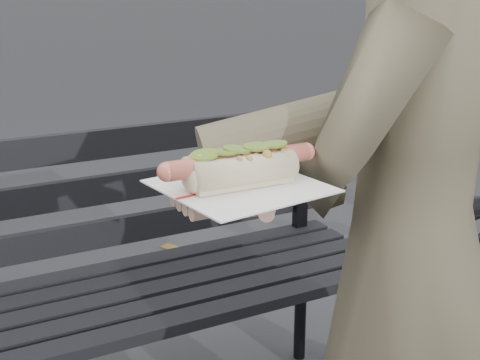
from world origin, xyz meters
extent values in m
cylinder|color=black|center=(0.71, 0.59, 0.23)|extent=(0.04, 0.04, 0.45)
cylinder|color=black|center=(0.71, 0.93, 0.23)|extent=(0.04, 0.04, 0.45)
cube|color=black|center=(0.04, 0.58, 0.47)|extent=(1.50, 0.07, 0.03)
cube|color=black|center=(0.04, 0.67, 0.47)|extent=(1.50, 0.07, 0.03)
cube|color=black|center=(0.04, 0.76, 0.47)|extent=(1.50, 0.07, 0.03)
cube|color=black|center=(0.04, 0.85, 0.47)|extent=(1.50, 0.07, 0.03)
cube|color=black|center=(0.04, 0.94, 0.47)|extent=(1.50, 0.07, 0.03)
cube|color=black|center=(0.71, 0.95, 0.67)|extent=(0.04, 0.03, 0.42)
cube|color=black|center=(0.04, 0.97, 0.57)|extent=(1.50, 0.02, 0.08)
cube|color=black|center=(0.04, 0.97, 0.70)|extent=(1.50, 0.02, 0.08)
cube|color=black|center=(0.04, 0.97, 0.83)|extent=(1.50, 0.02, 0.08)
imported|color=brown|center=(0.35, 0.04, 0.80)|extent=(0.68, 0.56, 1.60)
cylinder|color=brown|center=(0.22, 0.04, 1.07)|extent=(0.51, 0.23, 0.19)
cylinder|color=#D8A384|center=(0.01, -0.03, 1.00)|extent=(0.09, 0.08, 0.07)
ellipsoid|color=#D8A384|center=(-0.03, -0.04, 1.00)|extent=(0.10, 0.11, 0.03)
cylinder|color=#D8A384|center=(-0.09, -0.07, 1.00)|extent=(0.05, 0.02, 0.02)
cylinder|color=#D8A384|center=(-0.09, -0.05, 1.00)|extent=(0.05, 0.02, 0.02)
cylinder|color=#D8A384|center=(-0.09, -0.03, 1.00)|extent=(0.05, 0.02, 0.02)
cylinder|color=#D8A384|center=(-0.09, -0.01, 1.00)|extent=(0.05, 0.02, 0.02)
cylinder|color=#D8A384|center=(-0.02, -0.10, 1.00)|extent=(0.04, 0.05, 0.02)
cube|color=white|center=(-0.03, -0.04, 1.02)|extent=(0.21, 0.21, 0.00)
cube|color=#B21E1E|center=(-0.03, -0.04, 1.02)|extent=(0.19, 0.03, 0.00)
cylinder|color=#D96653|center=(-0.03, -0.04, 1.05)|extent=(0.20, 0.02, 0.02)
sphere|color=#D96653|center=(-0.13, -0.04, 1.05)|extent=(0.03, 0.02, 0.02)
sphere|color=#D96653|center=(0.07, -0.04, 1.05)|extent=(0.02, 0.02, 0.02)
sphere|color=#9E6B2D|center=(-0.09, -0.04, 1.06)|extent=(0.01, 0.01, 0.01)
sphere|color=#9E6B2D|center=(-0.03, -0.06, 1.06)|extent=(0.01, 0.01, 0.01)
sphere|color=#9E6B2D|center=(0.02, -0.06, 1.06)|extent=(0.01, 0.01, 0.01)
sphere|color=#9E6B2D|center=(0.02, -0.07, 1.05)|extent=(0.01, 0.01, 0.01)
sphere|color=#9E6B2D|center=(-0.09, -0.02, 1.06)|extent=(0.01, 0.01, 0.01)
sphere|color=#9E6B2D|center=(-0.09, -0.02, 1.05)|extent=(0.01, 0.01, 0.01)
sphere|color=#9E6B2D|center=(0.01, -0.04, 1.05)|extent=(0.01, 0.01, 0.01)
sphere|color=#9E6B2D|center=(-0.08, -0.04, 1.05)|extent=(0.01, 0.01, 0.01)
sphere|color=#9E6B2D|center=(-0.01, -0.02, 1.06)|extent=(0.01, 0.01, 0.01)
sphere|color=#9E6B2D|center=(0.03, -0.02, 1.05)|extent=(0.01, 0.01, 0.01)
sphere|color=#9E6B2D|center=(-0.03, -0.05, 1.06)|extent=(0.01, 0.01, 0.01)
sphere|color=#9E6B2D|center=(-0.05, -0.06, 1.06)|extent=(0.01, 0.01, 0.01)
sphere|color=#9E6B2D|center=(0.03, -0.04, 1.06)|extent=(0.01, 0.01, 0.01)
sphere|color=#9E6B2D|center=(-0.08, -0.03, 1.06)|extent=(0.01, 0.01, 0.01)
sphere|color=#9E6B2D|center=(-0.02, -0.06, 1.06)|extent=(0.01, 0.01, 0.01)
sphere|color=#9E6B2D|center=(0.01, -0.06, 1.06)|extent=(0.01, 0.01, 0.01)
sphere|color=#9E6B2D|center=(-0.08, -0.04, 1.06)|extent=(0.01, 0.01, 0.01)
sphere|color=#9E6B2D|center=(-0.01, -0.06, 1.06)|extent=(0.01, 0.01, 0.01)
sphere|color=#9E6B2D|center=(-0.04, -0.04, 1.05)|extent=(0.01, 0.01, 0.01)
sphere|color=#9E6B2D|center=(-0.07, -0.02, 1.05)|extent=(0.01, 0.01, 0.01)
sphere|color=#9E6B2D|center=(-0.08, -0.03, 1.05)|extent=(0.01, 0.01, 0.01)
sphere|color=#9E6B2D|center=(-0.01, -0.03, 1.06)|extent=(0.01, 0.01, 0.01)
cylinder|color=olive|center=(-0.08, -0.04, 1.06)|extent=(0.04, 0.04, 0.01)
cylinder|color=olive|center=(-0.06, -0.04, 1.06)|extent=(0.04, 0.04, 0.01)
cylinder|color=olive|center=(-0.04, -0.04, 1.07)|extent=(0.04, 0.04, 0.01)
cylinder|color=olive|center=(-0.01, -0.04, 1.07)|extent=(0.04, 0.04, 0.00)
cylinder|color=olive|center=(0.02, -0.04, 1.07)|extent=(0.04, 0.04, 0.01)
cube|color=brown|center=(1.40, 1.66, 0.00)|extent=(0.07, 0.05, 0.00)
cube|color=brown|center=(0.67, 2.03, 0.00)|extent=(0.09, 0.10, 0.00)
camera|label=1|loc=(-0.42, -0.77, 1.28)|focal=50.00mm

